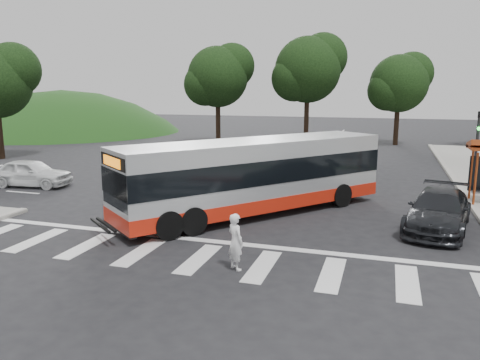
% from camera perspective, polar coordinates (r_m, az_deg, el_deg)
% --- Properties ---
extents(ground, '(140.00, 140.00, 0.00)m').
position_cam_1_polar(ground, '(18.97, 0.75, -4.52)').
color(ground, black).
rests_on(ground, ground).
extents(curb_east, '(0.30, 40.00, 0.15)m').
position_cam_1_polar(curb_east, '(26.25, 25.35, -1.05)').
color(curb_east, '#9E9991').
rests_on(curb_east, ground).
extents(hillside_nw, '(44.00, 44.00, 10.00)m').
position_cam_1_polar(hillside_nw, '(60.59, -20.62, 5.51)').
color(hillside_nw, '#1C4415').
rests_on(hillside_nw, ground).
extents(crosswalk_ladder, '(18.00, 2.60, 0.01)m').
position_cam_1_polar(crosswalk_ladder, '(14.48, -5.05, -9.55)').
color(crosswalk_ladder, silver).
rests_on(crosswalk_ladder, ground).
extents(traffic_signal_ne_short, '(0.18, 0.37, 4.00)m').
position_cam_1_polar(traffic_signal_ne_short, '(26.48, 26.93, 4.18)').
color(traffic_signal_ne_short, black).
rests_on(traffic_signal_ne_short, ground).
extents(tree_north_a, '(6.60, 6.15, 10.17)m').
position_cam_1_polar(tree_north_a, '(44.19, 8.38, 13.29)').
color(tree_north_a, black).
rests_on(tree_north_a, ground).
extents(tree_north_b, '(5.72, 5.33, 8.43)m').
position_cam_1_polar(tree_north_b, '(45.57, 18.91, 11.17)').
color(tree_north_b, black).
rests_on(tree_north_b, ground).
extents(tree_north_c, '(6.16, 5.74, 9.30)m').
position_cam_1_polar(tree_north_c, '(44.27, -2.61, 12.58)').
color(tree_north_c, black).
rests_on(tree_north_c, ground).
extents(transit_bus, '(9.39, 10.84, 3.06)m').
position_cam_1_polar(transit_bus, '(19.20, 1.86, 0.35)').
color(transit_bus, '#B3B6B8').
rests_on(transit_bus, ground).
extents(pedestrian, '(0.72, 0.68, 1.65)m').
position_cam_1_polar(pedestrian, '(13.39, -0.55, -7.52)').
color(pedestrian, white).
rests_on(pedestrian, ground).
extents(dark_sedan, '(2.96, 5.28, 1.44)m').
position_cam_1_polar(dark_sedan, '(18.62, 23.05, -3.42)').
color(dark_sedan, black).
rests_on(dark_sedan, ground).
extents(west_car_white, '(4.44, 2.22, 1.45)m').
position_cam_1_polar(west_car_white, '(27.10, -24.16, 0.80)').
color(west_car_white, silver).
rests_on(west_car_white, ground).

